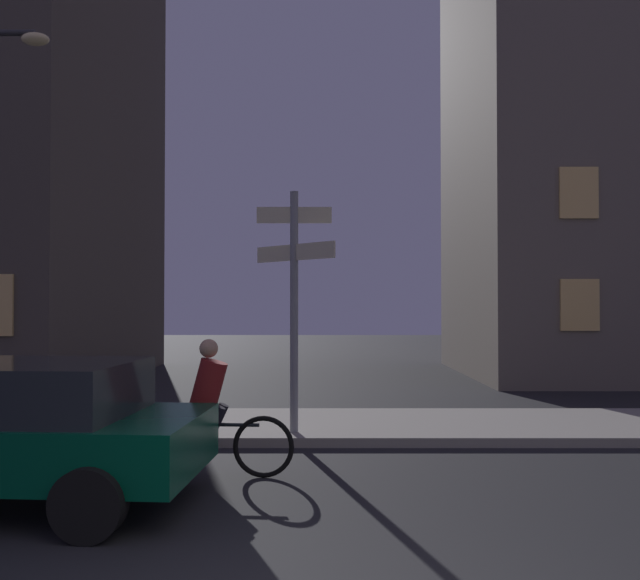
# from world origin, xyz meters

# --- Properties ---
(sidewalk_kerb) EXTENTS (40.00, 2.70, 0.14)m
(sidewalk_kerb) POSITION_xyz_m (0.00, 7.03, 0.07)
(sidewalk_kerb) COLOR gray
(sidewalk_kerb) RESTS_ON ground_plane
(signpost) EXTENTS (1.19, 1.19, 3.55)m
(signpost) POSITION_xyz_m (-0.61, 6.13, 2.22)
(signpost) COLOR gray
(signpost) RESTS_ON sidewalk_kerb
(car_side_parked) EXTENTS (4.32, 2.32, 1.44)m
(car_side_parked) POSITION_xyz_m (-3.41, 2.98, 0.77)
(car_side_parked) COLOR #05472D
(car_side_parked) RESTS_ON ground_plane
(cyclist) EXTENTS (1.82, 0.35, 1.61)m
(cyclist) POSITION_xyz_m (-1.48, 4.12, 0.75)
(cyclist) COLOR black
(cyclist) RESTS_ON ground_plane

